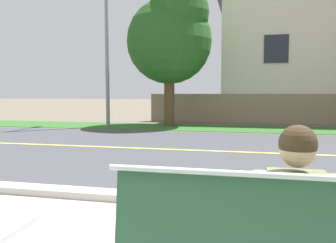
{
  "coord_description": "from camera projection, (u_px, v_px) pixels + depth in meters",
  "views": [
    {
      "loc": [
        1.2,
        -1.88,
        1.44
      ],
      "look_at": [
        0.04,
        3.24,
        1.0
      ],
      "focal_mm": 36.5,
      "sensor_mm": 36.0,
      "label": 1
    }
  ],
  "objects": [
    {
      "name": "ground_plane",
      "position": [
        203.0,
        142.0,
        9.99
      ],
      "size": [
        140.0,
        140.0,
        0.0
      ],
      "primitive_type": "plane",
      "color": "#665B4C"
    },
    {
      "name": "curb_edge",
      "position": [
        150.0,
        198.0,
        4.49
      ],
      "size": [
        44.0,
        0.3,
        0.11
      ],
      "primitive_type": "cube",
      "color": "#ADA89E",
      "rests_on": "ground_plane"
    },
    {
      "name": "street_asphalt",
      "position": [
        195.0,
        151.0,
        8.53
      ],
      "size": [
        52.0,
        8.0,
        0.01
      ],
      "primitive_type": "cube",
      "color": "#424247",
      "rests_on": "ground_plane"
    },
    {
      "name": "road_centre_line",
      "position": [
        195.0,
        150.0,
        8.53
      ],
      "size": [
        48.0,
        0.14,
        0.01
      ],
      "primitive_type": "cube",
      "color": "#E0CC4C",
      "rests_on": "ground_plane"
    },
    {
      "name": "far_verge_grass",
      "position": [
        215.0,
        128.0,
        13.98
      ],
      "size": [
        48.0,
        2.8,
        0.02
      ],
      "primitive_type": "cube",
      "color": "#2D6026",
      "rests_on": "ground_plane"
    },
    {
      "name": "seated_person_olive",
      "position": [
        293.0,
        214.0,
        2.15
      ],
      "size": [
        0.52,
        0.68,
        1.25
      ],
      "color": "black",
      "rests_on": "ground_plane"
    },
    {
      "name": "streetlamp",
      "position": [
        108.0,
        20.0,
        14.39
      ],
      "size": [
        0.24,
        2.1,
        8.0
      ],
      "color": "gray",
      "rests_on": "ground_plane"
    },
    {
      "name": "shade_tree_far_left",
      "position": [
        172.0,
        35.0,
        14.58
      ],
      "size": [
        3.67,
        3.67,
        6.05
      ],
      "color": "brown",
      "rests_on": "ground_plane"
    },
    {
      "name": "garden_wall",
      "position": [
        285.0,
        109.0,
        16.02
      ],
      "size": [
        13.0,
        0.36,
        1.4
      ],
      "primitive_type": "cube",
      "color": "gray",
      "rests_on": "ground_plane"
    },
    {
      "name": "house_across_street",
      "position": [
        311.0,
        55.0,
        18.54
      ],
      "size": [
        9.96,
        6.91,
        6.95
      ],
      "color": "beige",
      "rests_on": "ground_plane"
    }
  ]
}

